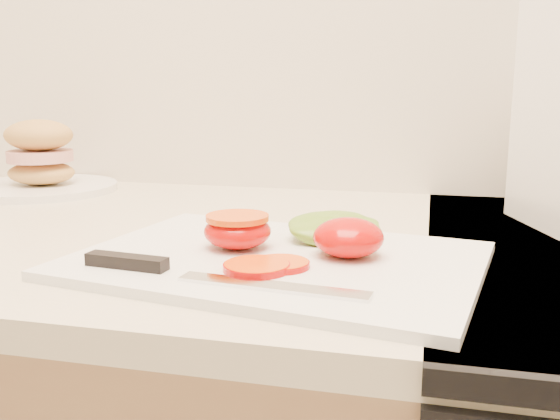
# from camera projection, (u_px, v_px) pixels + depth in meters

# --- Properties ---
(cutting_board) EXTENTS (0.44, 0.35, 0.01)m
(cutting_board) POSITION_uv_depth(u_px,v_px,m) (278.00, 260.00, 0.63)
(cutting_board) COLOR silver
(cutting_board) RESTS_ON counter
(tomato_half_dome) EXTENTS (0.07, 0.07, 0.04)m
(tomato_half_dome) POSITION_uv_depth(u_px,v_px,m) (348.00, 237.00, 0.62)
(tomato_half_dome) COLOR #BE0F00
(tomato_half_dome) RESTS_ON cutting_board
(tomato_half_cut) EXTENTS (0.07, 0.07, 0.04)m
(tomato_half_cut) POSITION_uv_depth(u_px,v_px,m) (238.00, 230.00, 0.65)
(tomato_half_cut) COLOR #BE0F00
(tomato_half_cut) RESTS_ON cutting_board
(tomato_slice_0) EXTENTS (0.06, 0.06, 0.01)m
(tomato_slice_0) POSITION_uv_depth(u_px,v_px,m) (257.00, 267.00, 0.58)
(tomato_slice_0) COLOR orange
(tomato_slice_0) RESTS_ON cutting_board
(tomato_slice_1) EXTENTS (0.05, 0.05, 0.01)m
(tomato_slice_1) POSITION_uv_depth(u_px,v_px,m) (280.00, 264.00, 0.59)
(tomato_slice_1) COLOR orange
(tomato_slice_1) RESTS_ON cutting_board
(lettuce_leaf_0) EXTENTS (0.14, 0.13, 0.02)m
(lettuce_leaf_0) POSITION_uv_depth(u_px,v_px,m) (336.00, 228.00, 0.69)
(lettuce_leaf_0) COLOR olive
(lettuce_leaf_0) RESTS_ON cutting_board
(knife) EXTENTS (0.28, 0.06, 0.01)m
(knife) POSITION_uv_depth(u_px,v_px,m) (180.00, 271.00, 0.56)
(knife) COLOR silver
(knife) RESTS_ON cutting_board
(sandwich_plate) EXTENTS (0.25, 0.25, 0.12)m
(sandwich_plate) POSITION_uv_depth(u_px,v_px,m) (41.00, 166.00, 1.05)
(sandwich_plate) COLOR white
(sandwich_plate) RESTS_ON counter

